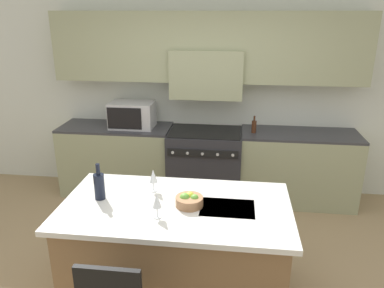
# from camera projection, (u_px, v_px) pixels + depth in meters

# --- Properties ---
(back_cabinetry) EXTENTS (10.00, 0.46, 2.70)m
(back_cabinetry) POSITION_uv_depth(u_px,v_px,m) (208.00, 75.00, 4.85)
(back_cabinetry) COLOR silver
(back_cabinetry) RESTS_ON ground_plane
(back_counter) EXTENTS (3.89, 0.62, 0.95)m
(back_counter) POSITION_uv_depth(u_px,v_px,m) (205.00, 163.00, 5.00)
(back_counter) COLOR gray
(back_counter) RESTS_ON ground_plane
(range_stove) EXTENTS (0.95, 0.70, 0.93)m
(range_stove) POSITION_uv_depth(u_px,v_px,m) (205.00, 164.00, 4.99)
(range_stove) COLOR #2D2D33
(range_stove) RESTS_ON ground_plane
(microwave) EXTENTS (0.57, 0.39, 0.34)m
(microwave) POSITION_uv_depth(u_px,v_px,m) (132.00, 115.00, 4.90)
(microwave) COLOR #B7B7BC
(microwave) RESTS_ON back_counter
(kitchen_island) EXTENTS (1.90, 1.04, 0.89)m
(kitchen_island) POSITION_uv_depth(u_px,v_px,m) (176.00, 250.00, 3.24)
(kitchen_island) COLOR brown
(kitchen_island) RESTS_ON ground_plane
(wine_bottle) EXTENTS (0.09, 0.09, 0.32)m
(wine_bottle) POSITION_uv_depth(u_px,v_px,m) (99.00, 186.00, 3.15)
(wine_bottle) COLOR black
(wine_bottle) RESTS_ON kitchen_island
(wine_glass_near) EXTENTS (0.07, 0.07, 0.21)m
(wine_glass_near) POSITION_uv_depth(u_px,v_px,m) (157.00, 201.00, 2.85)
(wine_glass_near) COLOR white
(wine_glass_near) RESTS_ON kitchen_island
(wine_glass_far) EXTENTS (0.07, 0.07, 0.21)m
(wine_glass_far) POSITION_uv_depth(u_px,v_px,m) (153.00, 177.00, 3.28)
(wine_glass_far) COLOR white
(wine_glass_far) RESTS_ON kitchen_island
(fruit_bowl) EXTENTS (0.23, 0.23, 0.11)m
(fruit_bowl) POSITION_uv_depth(u_px,v_px,m) (189.00, 200.00, 3.06)
(fruit_bowl) COLOR #996B47
(fruit_bowl) RESTS_ON kitchen_island
(oil_bottle_on_counter) EXTENTS (0.06, 0.06, 0.22)m
(oil_bottle_on_counter) POSITION_uv_depth(u_px,v_px,m) (254.00, 126.00, 4.70)
(oil_bottle_on_counter) COLOR #422314
(oil_bottle_on_counter) RESTS_ON back_counter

